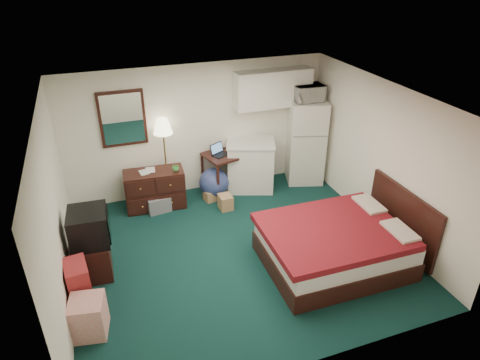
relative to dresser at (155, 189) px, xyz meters
name	(u,v)px	position (x,y,z in m)	size (l,w,h in m)	color
floor	(238,252)	(0.97, -1.82, -0.37)	(5.00, 4.50, 0.01)	#0C312F
ceiling	(237,100)	(0.97, -1.82, 2.13)	(5.00, 4.50, 0.01)	white
walls	(238,183)	(0.97, -1.82, 0.88)	(5.01, 4.51, 2.50)	white
mirror	(123,119)	(-0.38, 0.40, 1.28)	(0.80, 0.06, 1.00)	white
upper_cabinets	(273,89)	(2.42, 0.25, 1.58)	(1.50, 0.35, 0.70)	white
headboard	(402,219)	(3.43, -2.58, 0.18)	(0.06, 1.56, 1.00)	black
dresser	(155,189)	(0.00, 0.00, 0.00)	(1.07, 0.49, 0.73)	black
floor_lamp	(166,160)	(0.28, 0.23, 0.44)	(0.35, 0.35, 1.62)	#B58642
desk	(223,173)	(1.35, 0.11, 0.04)	(0.64, 0.64, 0.81)	black
exercise_ball	(214,183)	(1.14, 0.00, -0.08)	(0.58, 0.58, 0.58)	navy
kitchen_counter	(250,166)	(1.92, 0.09, 0.12)	(0.88, 0.67, 0.97)	white
fridge	(306,141)	(3.10, 0.06, 0.49)	(0.70, 0.70, 1.70)	silver
bed	(334,246)	(2.24, -2.58, -0.04)	(2.04, 1.59, 0.65)	#67060C
tv_stand	(91,259)	(-1.22, -1.58, -0.09)	(0.55, 0.60, 0.55)	black
suitcase	(79,286)	(-1.38, -2.25, -0.01)	(0.28, 0.44, 0.72)	maroon
retail_box	(89,317)	(-1.31, -2.73, -0.11)	(0.41, 0.41, 0.51)	beige
file_bin	(158,203)	(0.01, -0.16, -0.22)	(0.41, 0.31, 0.29)	slate
cardboard_box_a	(211,195)	(1.03, -0.13, -0.26)	(0.25, 0.21, 0.21)	#B07A54
cardboard_box_b	(225,202)	(1.20, -0.51, -0.23)	(0.23, 0.27, 0.27)	#B07A54
laptop	(221,150)	(1.31, 0.10, 0.55)	(0.30, 0.25, 0.21)	black
crt_tv	(89,227)	(-1.17, -1.55, 0.43)	(0.55, 0.59, 0.51)	black
microwave	(308,91)	(3.06, 0.03, 1.53)	(0.56, 0.31, 0.38)	silver
book_a	(139,168)	(-0.24, -0.01, 0.47)	(0.16, 0.02, 0.21)	#B07A54
book_b	(145,166)	(-0.13, 0.06, 0.48)	(0.17, 0.02, 0.23)	#B07A54
mug	(176,168)	(0.39, -0.12, 0.43)	(0.12, 0.10, 0.12)	#4E9C48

